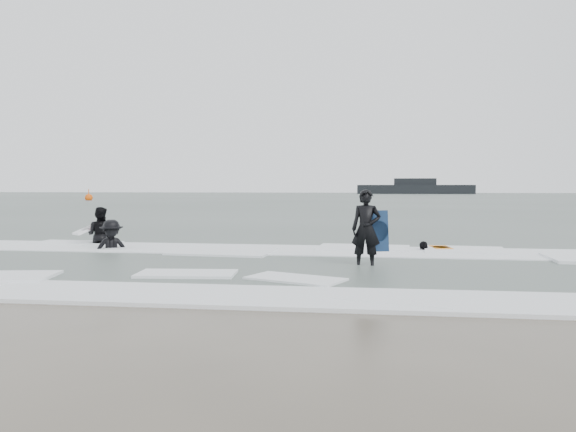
# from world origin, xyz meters

# --- Properties ---
(ground) EXTENTS (320.00, 320.00, 0.00)m
(ground) POSITION_xyz_m (0.00, 0.00, 0.00)
(ground) COLOR brown
(ground) RESTS_ON ground
(sea) EXTENTS (320.00, 320.00, 0.00)m
(sea) POSITION_xyz_m (0.00, 80.00, 0.06)
(sea) COLOR #47544C
(sea) RESTS_ON ground
(surfer_centre) EXTENTS (0.71, 0.50, 1.84)m
(surfer_centre) POSITION_xyz_m (2.09, 3.29, 0.00)
(surfer_centre) COLOR black
(surfer_centre) RESTS_ON ground
(surfer_wading) EXTENTS (0.89, 0.70, 1.79)m
(surfer_wading) POSITION_xyz_m (-6.35, 6.94, 0.00)
(surfer_wading) COLOR black
(surfer_wading) RESTS_ON ground
(surfer_breaker) EXTENTS (1.32, 1.14, 1.78)m
(surfer_breaker) POSITION_xyz_m (-5.25, 5.47, 0.00)
(surfer_breaker) COLOR black
(surfer_breaker) RESTS_ON ground
(surfer_right_near) EXTENTS (0.71, 0.94, 1.48)m
(surfer_right_near) POSITION_xyz_m (3.68, 6.61, 0.00)
(surfer_right_near) COLOR black
(surfer_right_near) RESTS_ON ground
(surf_foam) EXTENTS (30.03, 9.06, 0.09)m
(surf_foam) POSITION_xyz_m (0.00, 3.70, 0.04)
(surf_foam) COLOR white
(surf_foam) RESTS_ON ground
(bodyboards) EXTENTS (11.73, 4.24, 1.25)m
(bodyboards) POSITION_xyz_m (-0.10, 5.80, 0.50)
(bodyboards) COLOR #0E2344
(bodyboards) RESTS_ON ground
(buoy) EXTENTS (1.00, 1.00, 1.65)m
(buoy) POSITION_xyz_m (-35.36, 60.12, 0.42)
(buoy) COLOR #ED510A
(buoy) RESTS_ON ground
(vessel_horizon) EXTENTS (28.89, 5.16, 3.92)m
(vessel_horizon) POSITION_xyz_m (12.48, 135.65, 1.46)
(vessel_horizon) COLOR black
(vessel_horizon) RESTS_ON ground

